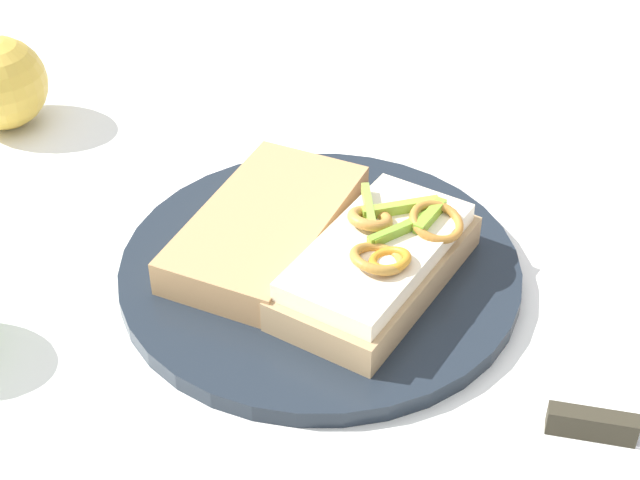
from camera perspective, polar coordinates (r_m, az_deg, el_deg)
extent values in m
plane|color=white|center=(0.69, 0.00, -2.16)|extent=(2.00, 2.00, 0.00)
cylinder|color=#1D262F|center=(0.68, 0.00, -1.75)|extent=(0.28, 0.28, 0.01)
cube|color=tan|center=(0.65, 3.34, -1.87)|extent=(0.13, 0.18, 0.02)
cube|color=#F7E6C3|center=(0.64, 3.40, -0.61)|extent=(0.12, 0.16, 0.01)
torus|color=#B8782F|center=(0.65, 6.86, 1.07)|extent=(0.05, 0.05, 0.02)
torus|color=#C17D20|center=(0.62, 4.13, -1.16)|extent=(0.03, 0.03, 0.01)
torus|color=#C3843B|center=(0.65, 2.96, 1.28)|extent=(0.04, 0.04, 0.02)
torus|color=#B07C32|center=(0.62, 3.47, -1.08)|extent=(0.05, 0.05, 0.02)
cube|color=#7EAC2D|center=(0.65, 4.98, 0.75)|extent=(0.01, 0.06, 0.01)
cube|color=#8EB337|center=(0.66, 4.77, 1.92)|extent=(0.03, 0.05, 0.01)
cube|color=#7AAC30|center=(0.64, 4.43, 0.49)|extent=(0.01, 0.04, 0.01)
cube|color=#87A93F|center=(0.66, 2.86, 2.03)|extent=(0.04, 0.03, 0.01)
cube|color=#83B930|center=(0.66, 6.48, 1.40)|extent=(0.02, 0.04, 0.01)
cube|color=tan|center=(0.69, -3.17, 0.76)|extent=(0.15, 0.19, 0.03)
sphere|color=gold|center=(0.88, -18.29, 8.76)|extent=(0.11, 0.11, 0.08)
cube|color=#312C20|center=(0.60, 15.68, -10.38)|extent=(0.05, 0.04, 0.02)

